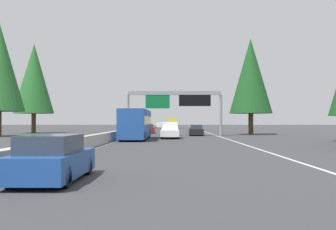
{
  "coord_description": "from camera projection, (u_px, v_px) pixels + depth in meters",
  "views": [
    {
      "loc": [
        -3.26,
        -5.7,
        1.89
      ],
      "look_at": [
        65.0,
        -4.79,
        3.04
      ],
      "focal_mm": 41.46,
      "sensor_mm": 36.0,
      "label": 1
    }
  ],
  "objects": [
    {
      "name": "ground_plane",
      "position": [
        138.0,
        133.0,
        63.29
      ],
      "size": [
        320.0,
        320.0,
        0.0
      ],
      "primitive_type": "plane",
      "color": "#38383A"
    },
    {
      "name": "median_barrier",
      "position": [
        145.0,
        128.0,
        83.3
      ],
      "size": [
        180.0,
        0.56,
        0.9
      ],
      "primitive_type": "cube",
      "color": "#ADAAA3",
      "rests_on": "ground"
    },
    {
      "name": "shoulder_stripe_right",
      "position": [
        204.0,
        132.0,
        73.13
      ],
      "size": [
        160.0,
        0.16,
        0.01
      ],
      "primitive_type": "cube",
      "color": "silver",
      "rests_on": "ground"
    },
    {
      "name": "shoulder_stripe_median",
      "position": [
        144.0,
        131.0,
        73.28
      ],
      "size": [
        160.0,
        0.16,
        0.01
      ],
      "primitive_type": "cube",
      "color": "silver",
      "rests_on": "ground"
    },
    {
      "name": "sign_gantry_overhead",
      "position": [
        176.0,
        100.0,
        51.36
      ],
      "size": [
        0.5,
        12.68,
        5.93
      ],
      "color": "gray",
      "rests_on": "ground"
    },
    {
      "name": "sedan_near_right",
      "position": [
        52.0,
        159.0,
        12.32
      ],
      "size": [
        4.4,
        1.8,
        1.47
      ],
      "color": "#1E4793",
      "rests_on": "ground"
    },
    {
      "name": "pickup_far_right",
      "position": [
        170.0,
        130.0,
        43.9
      ],
      "size": [
        5.6,
        2.0,
        1.86
      ],
      "color": "white",
      "rests_on": "ground"
    },
    {
      "name": "sedan_near_center",
      "position": [
        149.0,
        129.0,
        62.64
      ],
      "size": [
        4.4,
        1.8,
        1.47
      ],
      "color": "maroon",
      "rests_on": "ground"
    },
    {
      "name": "box_truck_distant_a",
      "position": [
        172.0,
        123.0,
        104.92
      ],
      "size": [
        8.5,
        2.4,
        2.95
      ],
      "color": "gold",
      "rests_on": "ground"
    },
    {
      "name": "bus_mid_right",
      "position": [
        136.0,
        123.0,
        40.96
      ],
      "size": [
        11.5,
        2.55,
        3.1
      ],
      "color": "#1E4793",
      "rests_on": "ground"
    },
    {
      "name": "minivan_far_left",
      "position": [
        160.0,
        125.0,
        111.88
      ],
      "size": [
        5.0,
        1.95,
        1.69
      ],
      "color": "white",
      "rests_on": "ground"
    },
    {
      "name": "sedan_distant_b",
      "position": [
        196.0,
        131.0,
        52.08
      ],
      "size": [
        4.4,
        1.8,
        1.47
      ],
      "color": "black",
      "rests_on": "ground"
    },
    {
      "name": "conifer_right_mid",
      "position": [
        251.0,
        76.0,
        56.19
      ],
      "size": [
        6.15,
        6.15,
        13.99
      ],
      "color": "#4C3823",
      "rests_on": "ground"
    },
    {
      "name": "conifer_left_mid",
      "position": [
        34.0,
        79.0,
        63.46
      ],
      "size": [
        6.46,
        6.46,
        14.68
      ],
      "color": "#4C3823",
      "rests_on": "ground"
    }
  ]
}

